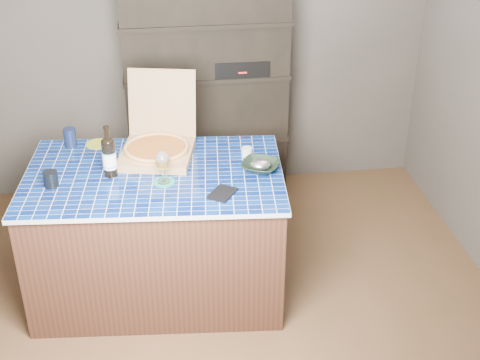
{
  "coord_description": "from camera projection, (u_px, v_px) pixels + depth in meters",
  "views": [
    {
      "loc": [
        -0.39,
        -3.21,
        2.79
      ],
      "look_at": [
        0.05,
        0.0,
        0.97
      ],
      "focal_mm": 50.0,
      "sensor_mm": 36.0,
      "label": 1
    }
  ],
  "objects": [
    {
      "name": "green_trivet",
      "position": [
        98.0,
        144.0,
        4.37
      ],
      "size": [
        0.16,
        0.16,
        0.01
      ],
      "primitive_type": "cylinder",
      "color": "#9BA623",
      "rests_on": "kitchen_island"
    },
    {
      "name": "mead_bottle",
      "position": [
        109.0,
        156.0,
        3.94
      ],
      "size": [
        0.09,
        0.09,
        0.32
      ],
      "color": "black",
      "rests_on": "kitchen_island"
    },
    {
      "name": "foil_contents",
      "position": [
        260.0,
        164.0,
        4.04
      ],
      "size": [
        0.13,
        0.11,
        0.06
      ],
      "primitive_type": "ellipsoid",
      "color": "silver",
      "rests_on": "bowl"
    },
    {
      "name": "dvd_case",
      "position": [
        222.0,
        193.0,
        3.8
      ],
      "size": [
        0.19,
        0.21,
        0.01
      ],
      "primitive_type": "cube",
      "rotation": [
        0.0,
        0.0,
        -0.59
      ],
      "color": "black",
      "rests_on": "kitchen_island"
    },
    {
      "name": "bowl",
      "position": [
        260.0,
        166.0,
        4.05
      ],
      "size": [
        0.3,
        0.3,
        0.05
      ],
      "primitive_type": "imported",
      "rotation": [
        0.0,
        0.0,
        -0.43
      ],
      "color": "black",
      "rests_on": "kitchen_island"
    },
    {
      "name": "white_jar",
      "position": [
        247.0,
        152.0,
        4.21
      ],
      "size": [
        0.07,
        0.07,
        0.06
      ],
      "primitive_type": "cylinder",
      "color": "silver",
      "rests_on": "kitchen_island"
    },
    {
      "name": "navy_cup",
      "position": [
        70.0,
        137.0,
        4.32
      ],
      "size": [
        0.08,
        0.08,
        0.12
      ],
      "primitive_type": "cylinder",
      "color": "black",
      "rests_on": "kitchen_island"
    },
    {
      "name": "kitchen_island",
      "position": [
        158.0,
        232.0,
        4.24
      ],
      "size": [
        1.64,
        1.12,
        0.85
      ],
      "rotation": [
        0.0,
        0.0,
        -0.09
      ],
      "color": "#402519",
      "rests_on": "floor"
    },
    {
      "name": "tumbler",
      "position": [
        51.0,
        179.0,
        3.87
      ],
      "size": [
        0.08,
        0.08,
        0.09
      ],
      "primitive_type": "cylinder",
      "color": "black",
      "rests_on": "kitchen_island"
    },
    {
      "name": "pizza_box",
      "position": [
        157.0,
        146.0,
        4.2
      ],
      "size": [
        0.54,
        0.61,
        0.48
      ],
      "rotation": [
        0.0,
        0.0,
        -0.21
      ],
      "color": "#A68855",
      "rests_on": "kitchen_island"
    },
    {
      "name": "teal_trivet",
      "position": [
        164.0,
        182.0,
        3.93
      ],
      "size": [
        0.13,
        0.13,
        0.01
      ],
      "primitive_type": "cylinder",
      "color": "#187E6C",
      "rests_on": "kitchen_island"
    },
    {
      "name": "room",
      "position": [
        231.0,
        135.0,
        3.57
      ],
      "size": [
        3.5,
        3.5,
        3.5
      ],
      "color": "brown",
      "rests_on": "ground"
    },
    {
      "name": "shelving_unit",
      "position": [
        207.0,
        91.0,
        5.06
      ],
      "size": [
        1.2,
        0.41,
        1.8
      ],
      "color": "black",
      "rests_on": "floor"
    },
    {
      "name": "wine_glass",
      "position": [
        163.0,
        162.0,
        3.86
      ],
      "size": [
        0.09,
        0.09,
        0.2
      ],
      "color": "white",
      "rests_on": "teal_trivet"
    }
  ]
}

